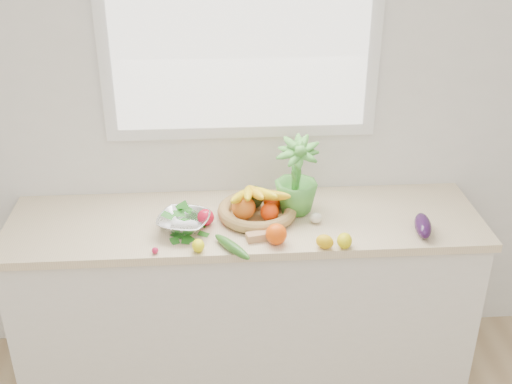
{
  "coord_description": "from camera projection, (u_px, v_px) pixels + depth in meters",
  "views": [
    {
      "loc": [
        -0.13,
        -0.68,
        2.41
      ],
      "look_at": [
        0.05,
        1.93,
        1.05
      ],
      "focal_mm": 45.0,
      "sensor_mm": 36.0,
      "label": 1
    }
  ],
  "objects": [
    {
      "name": "cucumber",
      "position": [
        232.0,
        247.0,
        2.76
      ],
      "size": [
        0.18,
        0.23,
        0.05
      ],
      "primitive_type": "ellipsoid",
      "rotation": [
        0.0,
        0.0,
        0.6
      ],
      "color": "#2A5D1B",
      "rests_on": "countertop"
    },
    {
      "name": "orange_loose",
      "position": [
        276.0,
        234.0,
        2.81
      ],
      "size": [
        0.12,
        0.12,
        0.09
      ],
      "primitive_type": "sphere",
      "rotation": [
        0.0,
        0.0,
        0.32
      ],
      "color": "#F14E07",
      "rests_on": "countertop"
    },
    {
      "name": "window_frame",
      "position": [
        240.0,
        24.0,
        2.89
      ],
      "size": [
        1.3,
        0.03,
        1.1
      ],
      "primitive_type": "cube",
      "color": "white",
      "rests_on": "back_wall"
    },
    {
      "name": "apple",
      "position": [
        206.0,
        217.0,
        2.96
      ],
      "size": [
        0.09,
        0.09,
        0.08
      ],
      "primitive_type": "sphere",
      "rotation": [
        0.0,
        0.0,
        -0.09
      ],
      "color": "red",
      "rests_on": "countertop"
    },
    {
      "name": "potted_herb",
      "position": [
        296.0,
        176.0,
        2.99
      ],
      "size": [
        0.24,
        0.24,
        0.37
      ],
      "primitive_type": "imported",
      "rotation": [
        0.0,
        0.0,
        -0.19
      ],
      "color": "green",
      "rests_on": "countertop"
    },
    {
      "name": "lemon_b",
      "position": [
        345.0,
        241.0,
        2.79
      ],
      "size": [
        0.08,
        0.09,
        0.07
      ],
      "primitive_type": "ellipsoid",
      "rotation": [
        0.0,
        0.0,
        -0.18
      ],
      "color": "yellow",
      "rests_on": "countertop"
    },
    {
      "name": "counter_cabinet",
      "position": [
        246.0,
        299.0,
        3.24
      ],
      "size": [
        2.2,
        0.58,
        0.86
      ],
      "primitive_type": "cube",
      "color": "silver",
      "rests_on": "ground"
    },
    {
      "name": "garlic_b",
      "position": [
        302.0,
        208.0,
        3.07
      ],
      "size": [
        0.07,
        0.07,
        0.05
      ],
      "primitive_type": "ellipsoid",
      "rotation": [
        0.0,
        0.0,
        0.3
      ],
      "color": "silver",
      "rests_on": "countertop"
    },
    {
      "name": "ginger",
      "position": [
        259.0,
        236.0,
        2.85
      ],
      "size": [
        0.12,
        0.07,
        0.04
      ],
      "primitive_type": "cube",
      "rotation": [
        0.0,
        0.0,
        0.2
      ],
      "color": "tan",
      "rests_on": "countertop"
    },
    {
      "name": "countertop",
      "position": [
        245.0,
        222.0,
        3.04
      ],
      "size": [
        2.24,
        0.62,
        0.04
      ],
      "primitive_type": "cube",
      "color": "beige",
      "rests_on": "counter_cabinet"
    },
    {
      "name": "fruit_basket",
      "position": [
        256.0,
        207.0,
        3.02
      ],
      "size": [
        0.45,
        0.45,
        0.19
      ],
      "color": "#B1804E",
      "rests_on": "countertop"
    },
    {
      "name": "window_pane",
      "position": [
        241.0,
        25.0,
        2.87
      ],
      "size": [
        1.18,
        0.01,
        0.98
      ],
      "primitive_type": "cube",
      "color": "white",
      "rests_on": "window_frame"
    },
    {
      "name": "eggplant",
      "position": [
        423.0,
        225.0,
        2.89
      ],
      "size": [
        0.1,
        0.2,
        0.08
      ],
      "primitive_type": "ellipsoid",
      "rotation": [
        0.0,
        0.0,
        -0.16
      ],
      "color": "#2A0F37",
      "rests_on": "countertop"
    },
    {
      "name": "colander_with_spinach",
      "position": [
        184.0,
        219.0,
        2.9
      ],
      "size": [
        0.29,
        0.29,
        0.12
      ],
      "color": "white",
      "rests_on": "countertop"
    },
    {
      "name": "back_wall",
      "position": [
        241.0,
        107.0,
        3.08
      ],
      "size": [
        4.5,
        0.02,
        2.7
      ],
      "primitive_type": "cube",
      "color": "white",
      "rests_on": "ground"
    },
    {
      "name": "radish",
      "position": [
        155.0,
        251.0,
        2.75
      ],
      "size": [
        0.04,
        0.04,
        0.03
      ],
      "primitive_type": "sphere",
      "rotation": [
        0.0,
        0.0,
        0.29
      ],
      "color": "#BB1740",
      "rests_on": "countertop"
    },
    {
      "name": "lemon_c",
      "position": [
        325.0,
        242.0,
        2.78
      ],
      "size": [
        0.1,
        0.1,
        0.06
      ],
      "primitive_type": "ellipsoid",
      "rotation": [
        0.0,
        0.0,
        1.02
      ],
      "color": "#E1AB0C",
      "rests_on": "countertop"
    },
    {
      "name": "garlic_a",
      "position": [
        273.0,
        216.0,
        3.01
      ],
      "size": [
        0.05,
        0.05,
        0.04
      ],
      "primitive_type": "ellipsoid",
      "rotation": [
        0.0,
        0.0,
        -0.13
      ],
      "color": "white",
      "rests_on": "countertop"
    },
    {
      "name": "garlic_c",
      "position": [
        316.0,
        218.0,
        2.98
      ],
      "size": [
        0.07,
        0.07,
        0.05
      ],
      "primitive_type": "ellipsoid",
      "rotation": [
        0.0,
        0.0,
        0.39
      ],
      "color": "silver",
      "rests_on": "countertop"
    },
    {
      "name": "lemon_a",
      "position": [
        198.0,
        246.0,
        2.76
      ],
      "size": [
        0.06,
        0.07,
        0.05
      ],
      "primitive_type": "ellipsoid",
      "rotation": [
        0.0,
        0.0,
        -0.0
      ],
      "color": "yellow",
      "rests_on": "countertop"
    }
  ]
}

